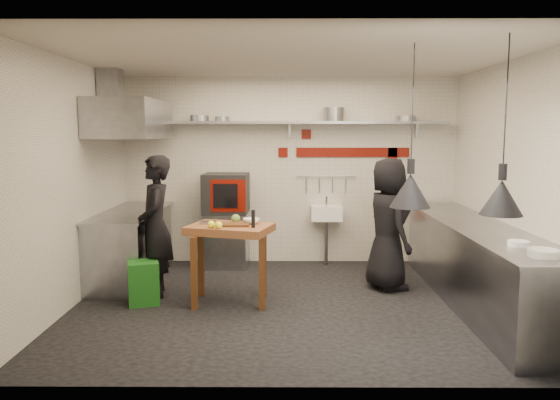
{
  "coord_description": "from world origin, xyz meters",
  "views": [
    {
      "loc": [
        -0.1,
        -6.16,
        1.99
      ],
      "look_at": [
        -0.14,
        0.3,
        1.18
      ],
      "focal_mm": 35.0,
      "sensor_mm": 36.0,
      "label": 1
    }
  ],
  "objects_px": {
    "prep_table": "(230,264)",
    "chef_left": "(155,226)",
    "chef_right": "(388,224)",
    "oven_stand": "(227,240)",
    "green_bin": "(143,282)",
    "combi_oven": "(226,193)"
  },
  "relations": [
    {
      "from": "prep_table",
      "to": "combi_oven",
      "type": "bearing_deg",
      "value": 113.41
    },
    {
      "from": "chef_left",
      "to": "chef_right",
      "type": "distance_m",
      "value": 2.89
    },
    {
      "from": "combi_oven",
      "to": "green_bin",
      "type": "distance_m",
      "value": 2.12
    },
    {
      "from": "green_bin",
      "to": "chef_left",
      "type": "relative_size",
      "value": 0.29
    },
    {
      "from": "prep_table",
      "to": "chef_left",
      "type": "distance_m",
      "value": 1.05
    },
    {
      "from": "chef_left",
      "to": "chef_right",
      "type": "bearing_deg",
      "value": 82.8
    },
    {
      "from": "prep_table",
      "to": "chef_right",
      "type": "bearing_deg",
      "value": 33.39
    },
    {
      "from": "oven_stand",
      "to": "chef_right",
      "type": "xyz_separation_m",
      "value": [
        2.16,
        -1.13,
        0.43
      ]
    },
    {
      "from": "chef_left",
      "to": "chef_right",
      "type": "height_order",
      "value": "chef_left"
    },
    {
      "from": "oven_stand",
      "to": "combi_oven",
      "type": "bearing_deg",
      "value": 149.92
    },
    {
      "from": "green_bin",
      "to": "chef_right",
      "type": "distance_m",
      "value": 3.07
    },
    {
      "from": "oven_stand",
      "to": "combi_oven",
      "type": "xyz_separation_m",
      "value": [
        -0.01,
        0.0,
        0.69
      ]
    },
    {
      "from": "oven_stand",
      "to": "prep_table",
      "type": "xyz_separation_m",
      "value": [
        0.22,
        -1.74,
        0.06
      ]
    },
    {
      "from": "green_bin",
      "to": "prep_table",
      "type": "relative_size",
      "value": 0.54
    },
    {
      "from": "prep_table",
      "to": "chef_right",
      "type": "xyz_separation_m",
      "value": [
        1.94,
        0.6,
        0.37
      ]
    },
    {
      "from": "prep_table",
      "to": "chef_left",
      "type": "bearing_deg",
      "value": 179.06
    },
    {
      "from": "combi_oven",
      "to": "chef_left",
      "type": "bearing_deg",
      "value": -113.62
    },
    {
      "from": "green_bin",
      "to": "chef_right",
      "type": "bearing_deg",
      "value": 12.34
    },
    {
      "from": "combi_oven",
      "to": "green_bin",
      "type": "height_order",
      "value": "combi_oven"
    },
    {
      "from": "prep_table",
      "to": "chef_right",
      "type": "relative_size",
      "value": 0.55
    },
    {
      "from": "prep_table",
      "to": "chef_right",
      "type": "distance_m",
      "value": 2.07
    },
    {
      "from": "combi_oven",
      "to": "prep_table",
      "type": "distance_m",
      "value": 1.86
    }
  ]
}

